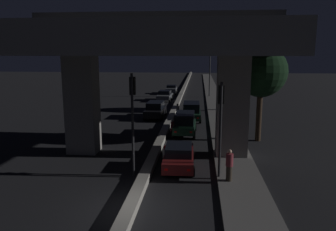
{
  "coord_description": "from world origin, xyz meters",
  "views": [
    {
      "loc": [
        2.8,
        -12.81,
        6.64
      ],
      "look_at": [
        0.06,
        15.97,
        1.1
      ],
      "focal_mm": 35.0,
      "sensor_mm": 36.0,
      "label": 1
    }
  ],
  "objects_px": {
    "car_dark_red_lead": "(179,156)",
    "car_dark_green_third": "(191,111)",
    "traffic_light_right_of_median": "(221,114)",
    "motorcycle_red_filtering_mid": "(173,128)",
    "car_black_lead_oncoming": "(155,109)",
    "car_dark_green_second": "(185,123)",
    "pedestrian_on_sidewalk": "(229,165)",
    "car_grey_second_oncoming": "(165,95)",
    "street_lamp": "(208,65)",
    "car_grey_third_oncoming": "(171,89)",
    "motorcycle_blue_filtering_far": "(178,112)",
    "traffic_light_left_of_median": "(133,107)",
    "motorcycle_white_filtering_near": "(165,159)"
  },
  "relations": [
    {
      "from": "car_black_lead_oncoming",
      "to": "car_dark_red_lead",
      "type": "bearing_deg",
      "value": 14.48
    },
    {
      "from": "car_grey_third_oncoming",
      "to": "car_dark_red_lead",
      "type": "bearing_deg",
      "value": 4.71
    },
    {
      "from": "car_grey_second_oncoming",
      "to": "motorcycle_red_filtering_mid",
      "type": "height_order",
      "value": "motorcycle_red_filtering_mid"
    },
    {
      "from": "car_black_lead_oncoming",
      "to": "car_dark_green_second",
      "type": "bearing_deg",
      "value": 28.1
    },
    {
      "from": "car_grey_second_oncoming",
      "to": "motorcycle_blue_filtering_far",
      "type": "bearing_deg",
      "value": 14.1
    },
    {
      "from": "car_grey_second_oncoming",
      "to": "car_dark_green_second",
      "type": "bearing_deg",
      "value": 12.94
    },
    {
      "from": "car_grey_third_oncoming",
      "to": "car_dark_green_second",
      "type": "bearing_deg",
      "value": 6.32
    },
    {
      "from": "car_dark_red_lead",
      "to": "car_grey_third_oncoming",
      "type": "relative_size",
      "value": 1.06
    },
    {
      "from": "car_dark_green_third",
      "to": "motorcycle_blue_filtering_far",
      "type": "relative_size",
      "value": 2.24
    },
    {
      "from": "car_dark_green_second",
      "to": "car_grey_third_oncoming",
      "type": "distance_m",
      "value": 27.5
    },
    {
      "from": "street_lamp",
      "to": "car_grey_second_oncoming",
      "type": "bearing_deg",
      "value": -143.39
    },
    {
      "from": "motorcycle_red_filtering_mid",
      "to": "car_dark_green_second",
      "type": "bearing_deg",
      "value": -53.21
    },
    {
      "from": "street_lamp",
      "to": "motorcycle_blue_filtering_far",
      "type": "relative_size",
      "value": 4.55
    },
    {
      "from": "street_lamp",
      "to": "motorcycle_red_filtering_mid",
      "type": "height_order",
      "value": "street_lamp"
    },
    {
      "from": "car_dark_green_second",
      "to": "street_lamp",
      "type": "bearing_deg",
      "value": -4.79
    },
    {
      "from": "traffic_light_left_of_median",
      "to": "pedestrian_on_sidewalk",
      "type": "distance_m",
      "value": 5.89
    },
    {
      "from": "traffic_light_right_of_median",
      "to": "car_black_lead_oncoming",
      "type": "relative_size",
      "value": 1.17
    },
    {
      "from": "motorcycle_blue_filtering_far",
      "to": "pedestrian_on_sidewalk",
      "type": "relative_size",
      "value": 1.09
    },
    {
      "from": "car_dark_green_third",
      "to": "motorcycle_white_filtering_near",
      "type": "height_order",
      "value": "car_dark_green_third"
    },
    {
      "from": "traffic_light_right_of_median",
      "to": "motorcycle_blue_filtering_far",
      "type": "distance_m",
      "value": 16.96
    },
    {
      "from": "traffic_light_right_of_median",
      "to": "street_lamp",
      "type": "relative_size",
      "value": 0.62
    },
    {
      "from": "motorcycle_red_filtering_mid",
      "to": "motorcycle_blue_filtering_far",
      "type": "xyz_separation_m",
      "value": [
        -0.09,
        7.48,
        0.03
      ]
    },
    {
      "from": "traffic_light_right_of_median",
      "to": "street_lamp",
      "type": "height_order",
      "value": "street_lamp"
    },
    {
      "from": "car_dark_green_second",
      "to": "car_dark_green_third",
      "type": "xyz_separation_m",
      "value": [
        0.41,
        5.76,
        -0.01
      ]
    },
    {
      "from": "traffic_light_left_of_median",
      "to": "car_dark_green_second",
      "type": "xyz_separation_m",
      "value": [
        2.38,
        9.54,
        -2.84
      ]
    },
    {
      "from": "car_dark_green_third",
      "to": "car_black_lead_oncoming",
      "type": "bearing_deg",
      "value": 74.22
    },
    {
      "from": "street_lamp",
      "to": "car_grey_second_oncoming",
      "type": "distance_m",
      "value": 8.61
    },
    {
      "from": "car_dark_red_lead",
      "to": "motorcycle_white_filtering_near",
      "type": "distance_m",
      "value": 0.81
    },
    {
      "from": "motorcycle_red_filtering_mid",
      "to": "motorcycle_blue_filtering_far",
      "type": "height_order",
      "value": "motorcycle_blue_filtering_far"
    },
    {
      "from": "car_dark_green_second",
      "to": "car_grey_third_oncoming",
      "type": "bearing_deg",
      "value": 8.05
    },
    {
      "from": "car_grey_third_oncoming",
      "to": "motorcycle_blue_filtering_far",
      "type": "relative_size",
      "value": 2.24
    },
    {
      "from": "traffic_light_right_of_median",
      "to": "pedestrian_on_sidewalk",
      "type": "xyz_separation_m",
      "value": [
        0.48,
        -0.65,
        -2.58
      ]
    },
    {
      "from": "traffic_light_right_of_median",
      "to": "motorcycle_blue_filtering_far",
      "type": "relative_size",
      "value": 2.84
    },
    {
      "from": "street_lamp",
      "to": "pedestrian_on_sidewalk",
      "type": "bearing_deg",
      "value": -89.34
    },
    {
      "from": "car_dark_red_lead",
      "to": "motorcycle_white_filtering_near",
      "type": "relative_size",
      "value": 2.42
    },
    {
      "from": "car_dark_red_lead",
      "to": "car_grey_second_oncoming",
      "type": "bearing_deg",
      "value": 6.2
    },
    {
      "from": "traffic_light_left_of_median",
      "to": "motorcycle_white_filtering_near",
      "type": "xyz_separation_m",
      "value": [
        1.62,
        1.19,
        -3.2
      ]
    },
    {
      "from": "car_dark_green_third",
      "to": "car_grey_second_oncoming",
      "type": "height_order",
      "value": "car_dark_green_third"
    },
    {
      "from": "traffic_light_left_of_median",
      "to": "pedestrian_on_sidewalk",
      "type": "height_order",
      "value": "traffic_light_left_of_median"
    },
    {
      "from": "car_grey_second_oncoming",
      "to": "car_grey_third_oncoming",
      "type": "xyz_separation_m",
      "value": [
        0.25,
        7.99,
        -0.0
      ]
    },
    {
      "from": "traffic_light_left_of_median",
      "to": "car_dark_green_second",
      "type": "height_order",
      "value": "traffic_light_left_of_median"
    },
    {
      "from": "street_lamp",
      "to": "car_black_lead_oncoming",
      "type": "height_order",
      "value": "street_lamp"
    },
    {
      "from": "car_dark_red_lead",
      "to": "car_dark_green_third",
      "type": "xyz_separation_m",
      "value": [
        0.39,
        13.85,
        0.23
      ]
    },
    {
      "from": "car_dark_green_second",
      "to": "car_dark_green_third",
      "type": "distance_m",
      "value": 5.77
    },
    {
      "from": "car_black_lead_oncoming",
      "to": "car_grey_third_oncoming",
      "type": "xyz_separation_m",
      "value": [
        -0.08,
        20.52,
        -0.13
      ]
    },
    {
      "from": "motorcycle_blue_filtering_far",
      "to": "car_grey_second_oncoming",
      "type": "bearing_deg",
      "value": 7.67
    },
    {
      "from": "pedestrian_on_sidewalk",
      "to": "traffic_light_right_of_median",
      "type": "bearing_deg",
      "value": 126.29
    },
    {
      "from": "traffic_light_right_of_median",
      "to": "motorcycle_red_filtering_mid",
      "type": "xyz_separation_m",
      "value": [
        -3.22,
        8.89,
        -2.93
      ]
    },
    {
      "from": "car_black_lead_oncoming",
      "to": "car_grey_second_oncoming",
      "type": "bearing_deg",
      "value": -176.77
    },
    {
      "from": "car_dark_green_second",
      "to": "motorcycle_red_filtering_mid",
      "type": "relative_size",
      "value": 2.32
    }
  ]
}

